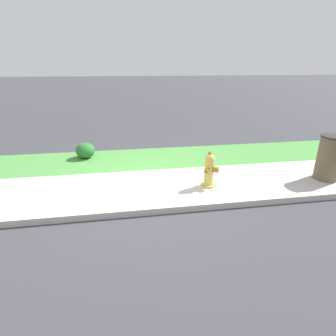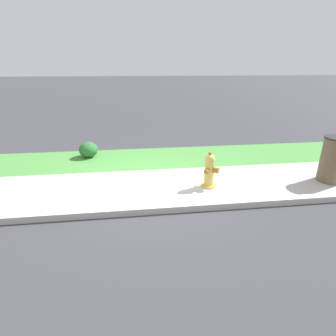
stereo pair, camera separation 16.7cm
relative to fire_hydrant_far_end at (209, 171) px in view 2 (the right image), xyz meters
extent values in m
plane|color=#38383D|center=(-1.27, 0.13, -0.36)|extent=(120.00, 120.00, 0.00)
cube|color=#BCB7AD|center=(-1.27, 0.13, -0.36)|extent=(18.00, 1.85, 0.01)
cube|color=#47893D|center=(-1.27, 1.94, -0.36)|extent=(18.00, 1.76, 0.01)
cube|color=#BCB7AD|center=(-1.27, -0.87, -0.30)|extent=(18.00, 0.16, 0.12)
cylinder|color=gold|center=(0.00, 0.00, -0.34)|extent=(0.30, 0.30, 0.05)
cylinder|color=gold|center=(0.00, 0.00, -0.03)|extent=(0.19, 0.19, 0.55)
sphere|color=gold|center=(0.00, 0.00, 0.24)|extent=(0.20, 0.20, 0.20)
cube|color=olive|center=(0.00, 0.00, 0.36)|extent=(0.08, 0.08, 0.06)
cylinder|color=olive|center=(0.08, 0.12, 0.03)|extent=(0.13, 0.13, 0.09)
cylinder|color=olive|center=(-0.09, -0.11, 0.03)|extent=(0.13, 0.13, 0.09)
cylinder|color=olive|center=(0.11, -0.09, 0.03)|extent=(0.15, 0.16, 0.12)
cylinder|color=brown|center=(2.67, -0.06, 0.11)|extent=(0.51, 0.51, 0.95)
ellipsoid|color=#28662D|center=(-2.74, 2.26, -0.15)|extent=(0.49, 0.49, 0.42)
camera|label=1|loc=(-1.63, -4.74, 1.99)|focal=28.00mm
camera|label=2|loc=(-1.46, -4.76, 1.99)|focal=28.00mm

